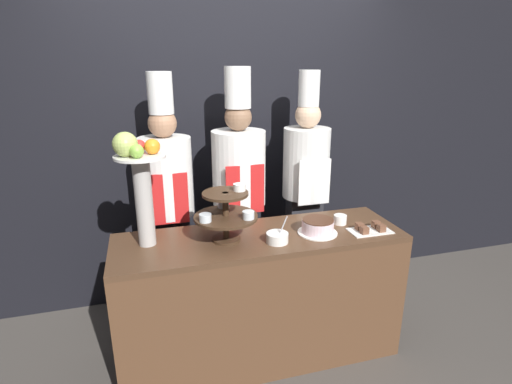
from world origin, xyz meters
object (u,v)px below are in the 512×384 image
chef_center_left (240,189)px  fruit_pedestal (139,176)px  chef_center_right (305,184)px  cake_square_tray (370,229)px  chef_left (168,197)px  tiered_stand (226,212)px  cup_white (340,219)px  cake_round (318,227)px  serving_bowl_near (277,238)px

chef_center_left → fruit_pedestal: bearing=-144.4°
chef_center_right → cake_square_tray: bearing=-76.8°
cake_square_tray → chef_left: size_ratio=0.14×
chef_center_left → cake_square_tray: bearing=-45.2°
tiered_stand → chef_center_left: 0.60m
fruit_pedestal → cup_white: (1.24, -0.02, -0.39)m
tiered_stand → cake_square_tray: tiered_stand is taller
cake_round → chef_center_right: (0.17, 0.62, 0.08)m
chef_left → chef_center_left: 0.52m
serving_bowl_near → chef_left: chef_left is taller
cake_round → chef_left: chef_left is taller
cup_white → chef_center_left: 0.76m
serving_bowl_near → chef_center_right: bearing=56.0°
tiered_stand → cake_round: tiered_stand is taller
cake_round → fruit_pedestal: bearing=173.1°
tiered_stand → fruit_pedestal: (-0.47, 0.07, 0.24)m
cake_square_tray → chef_center_left: chef_center_left is taller
cup_white → cake_square_tray: cup_white is taller
chef_left → chef_center_right: bearing=0.0°
serving_bowl_near → chef_left: 0.89m
cake_round → cake_square_tray: (0.33, -0.06, -0.03)m
fruit_pedestal → chef_center_left: (0.69, 0.49, -0.28)m
chef_center_left → tiered_stand: bearing=-111.1°
chef_left → cup_white: bearing=-25.7°
cup_white → fruit_pedestal: bearing=178.9°
serving_bowl_near → chef_center_left: 0.68m
cake_square_tray → serving_bowl_near: size_ratio=1.64×
fruit_pedestal → chef_center_right: bearing=22.2°
cup_white → cake_square_tray: (0.12, -0.17, -0.01)m
cake_round → chef_left: size_ratio=0.14×
cup_white → serving_bowl_near: 0.51m
tiered_stand → cup_white: (0.77, 0.04, -0.15)m
cake_round → chef_left: (-0.87, 0.62, 0.07)m
tiered_stand → chef_left: chef_left is taller
chef_center_left → cake_round: bearing=-60.7°
cake_round → cup_white: cake_round is taller
cup_white → cake_round: bearing=-153.9°
serving_bowl_near → fruit_pedestal: bearing=166.5°
fruit_pedestal → chef_center_left: 0.89m
cup_white → tiered_stand: bearing=-176.7°
chef_left → fruit_pedestal: bearing=-108.9°
cake_round → chef_center_right: size_ratio=0.13×
fruit_pedestal → serving_bowl_near: bearing=-13.5°
tiered_stand → chef_center_right: bearing=37.4°
chef_center_left → chef_center_right: 0.52m
chef_left → chef_center_left: (0.52, 0.00, 0.02)m
cake_square_tray → chef_center_left: (-0.68, 0.68, 0.11)m
fruit_pedestal → chef_center_left: size_ratio=0.36×
chef_center_right → serving_bowl_near: bearing=-124.0°
tiered_stand → cup_white: size_ratio=4.47×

